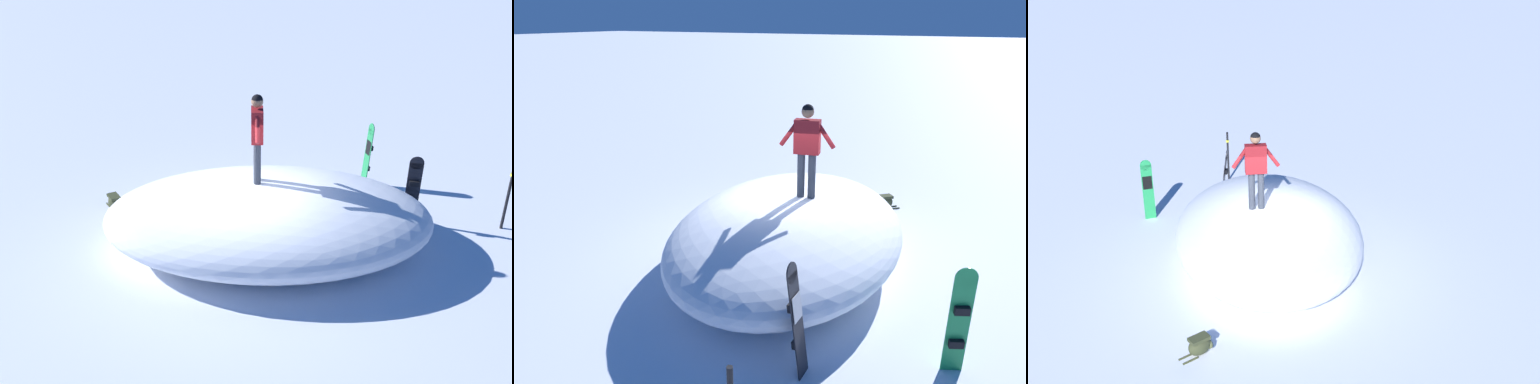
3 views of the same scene
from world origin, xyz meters
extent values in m
plane|color=white|center=(0.00, 0.00, 0.00)|extent=(240.00, 240.00, 0.00)
ellipsoid|color=white|center=(0.43, 0.29, 0.65)|extent=(7.01, 5.30, 1.29)
cylinder|color=#333842|center=(0.20, 0.41, 1.70)|extent=(0.14, 0.14, 0.82)
cylinder|color=#333842|center=(0.15, 0.60, 1.70)|extent=(0.14, 0.14, 0.82)
cube|color=maroon|center=(0.17, 0.50, 2.42)|extent=(0.31, 0.49, 0.61)
sphere|color=#936B4C|center=(0.17, 0.50, 2.87)|extent=(0.22, 0.22, 0.22)
cylinder|color=maroon|center=(0.24, 0.19, 2.48)|extent=(0.17, 0.40, 0.51)
cylinder|color=maroon|center=(0.11, 0.81, 2.48)|extent=(0.17, 0.40, 0.51)
sphere|color=black|center=(0.17, 0.50, 2.89)|extent=(0.21, 0.21, 0.21)
cube|color=black|center=(3.20, 1.76, 0.72)|extent=(0.29, 0.22, 1.45)
cylinder|color=black|center=(3.20, 1.67, 1.45)|extent=(0.29, 0.06, 0.29)
cube|color=#B2B2B7|center=(3.20, 1.75, 0.98)|extent=(0.24, 0.06, 0.35)
cube|color=black|center=(3.20, 1.69, 0.98)|extent=(0.19, 0.09, 0.12)
cube|color=black|center=(3.20, 1.75, 0.46)|extent=(0.19, 0.09, 0.12)
cube|color=#1E8C47|center=(2.24, 3.57, 0.72)|extent=(0.23, 0.31, 1.43)
cylinder|color=#1E8C47|center=(2.28, 3.59, 1.43)|extent=(0.15, 0.27, 0.28)
cube|color=black|center=(2.25, 3.57, 0.97)|extent=(0.13, 0.23, 0.34)
cube|color=black|center=(2.30, 3.59, 0.97)|extent=(0.15, 0.20, 0.11)
cube|color=black|center=(2.26, 3.58, 0.46)|extent=(0.15, 0.20, 0.11)
ellipsoid|color=#383D23|center=(-3.19, 1.11, 0.17)|extent=(0.48, 0.48, 0.35)
ellipsoid|color=#4B5131|center=(-3.06, 0.98, 0.12)|extent=(0.22, 0.22, 0.17)
cube|color=#383D23|center=(-3.19, 1.11, 0.32)|extent=(0.40, 0.40, 0.06)
cylinder|color=#383D23|center=(-3.30, 1.33, 0.01)|extent=(0.23, 0.24, 0.04)
cylinder|color=#383D23|center=(-3.41, 1.23, 0.01)|extent=(0.23, 0.24, 0.04)
camera|label=1|loc=(2.09, -8.84, 5.69)|focal=38.30mm
camera|label=2|loc=(8.20, 4.02, 4.44)|focal=35.26mm
camera|label=3|loc=(-11.35, -0.96, 6.46)|focal=41.05mm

